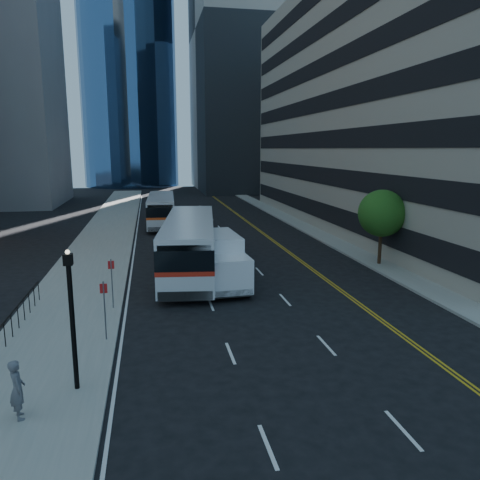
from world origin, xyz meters
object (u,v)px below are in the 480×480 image
Objects in this scene: bus_front at (190,244)px; box_truck at (222,260)px; lamp_post at (72,314)px; street_tree at (382,213)px; bus_rear at (161,209)px; pedestrian at (17,389)px.

bus_front reaches higher than box_truck.
box_truck is at bearing 59.71° from lamp_post.
bus_rear is at bearing 124.78° from street_tree.
box_truck is at bearing -166.48° from street_tree.
bus_front is at bearing -44.20° from pedestrian.
bus_front is at bearing 70.95° from lamp_post.
street_tree is 0.36× the size of bus_front.
pedestrian is (-19.40, -15.50, -2.58)m from street_tree.
bus_rear reaches higher than pedestrian.
lamp_post reaches higher than bus_front.
street_tree is at bearing 10.38° from box_truck.
pedestrian is (-7.98, -12.75, -0.52)m from box_truck.
pedestrian is (-5.11, -36.07, -0.63)m from bus_rear.
pedestrian is at bearing -133.06° from lamp_post.
pedestrian is at bearing -104.83° from bus_front.
bus_front is (5.00, 14.48, -0.78)m from lamp_post.
street_tree is at bearing 37.87° from lamp_post.
lamp_post is at bearing -102.05° from bus_front.
bus_rear is (-14.29, 20.57, -1.95)m from street_tree.
street_tree is 11.93m from box_truck.
bus_rear is at bearing 93.85° from box_truck.
street_tree is 0.42× the size of bus_rear.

